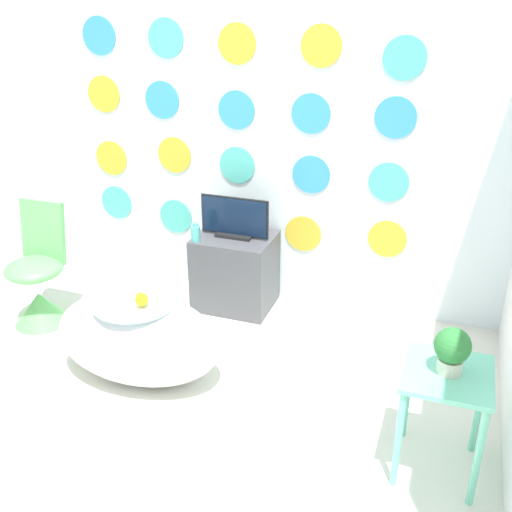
{
  "coord_description": "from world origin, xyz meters",
  "views": [
    {
      "loc": [
        1.44,
        -1.83,
        2.08
      ],
      "look_at": [
        0.48,
        0.89,
        0.75
      ],
      "focal_mm": 42.0,
      "sensor_mm": 36.0,
      "label": 1
    }
  ],
  "objects_px": {
    "tv": "(234,219)",
    "potted_plant_left": "(452,349)",
    "bathtub": "(138,337)",
    "vase": "(196,233)",
    "chair": "(38,287)"
  },
  "relations": [
    {
      "from": "chair",
      "to": "tv",
      "type": "relative_size",
      "value": 1.71
    },
    {
      "from": "chair",
      "to": "potted_plant_left",
      "type": "height_order",
      "value": "chair"
    },
    {
      "from": "vase",
      "to": "tv",
      "type": "bearing_deg",
      "value": 36.71
    },
    {
      "from": "tv",
      "to": "potted_plant_left",
      "type": "distance_m",
      "value": 1.84
    },
    {
      "from": "tv",
      "to": "vase",
      "type": "height_order",
      "value": "tv"
    },
    {
      "from": "tv",
      "to": "vase",
      "type": "bearing_deg",
      "value": -143.29
    },
    {
      "from": "tv",
      "to": "vase",
      "type": "relative_size",
      "value": 3.73
    },
    {
      "from": "potted_plant_left",
      "to": "vase",
      "type": "bearing_deg",
      "value": 149.33
    },
    {
      "from": "chair",
      "to": "vase",
      "type": "xyz_separation_m",
      "value": [
        0.92,
        0.48,
        0.32
      ]
    },
    {
      "from": "bathtub",
      "to": "vase",
      "type": "relative_size",
      "value": 7.77
    },
    {
      "from": "tv",
      "to": "potted_plant_left",
      "type": "relative_size",
      "value": 2.21
    },
    {
      "from": "tv",
      "to": "potted_plant_left",
      "type": "height_order",
      "value": "tv"
    },
    {
      "from": "bathtub",
      "to": "tv",
      "type": "height_order",
      "value": "tv"
    },
    {
      "from": "bathtub",
      "to": "potted_plant_left",
      "type": "bearing_deg",
      "value": -6.25
    },
    {
      "from": "bathtub",
      "to": "vase",
      "type": "bearing_deg",
      "value": 89.8
    }
  ]
}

